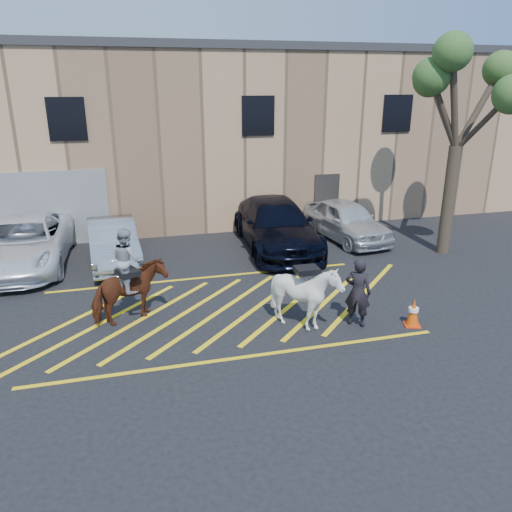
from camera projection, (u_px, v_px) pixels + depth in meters
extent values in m
plane|color=black|center=(218.00, 306.00, 13.72)|extent=(90.00, 90.00, 0.00)
imported|color=white|center=(25.00, 243.00, 16.52)|extent=(2.88, 5.89, 1.61)
imported|color=#9299A0|center=(113.00, 242.00, 16.85)|extent=(1.87, 4.50, 1.45)
imported|color=black|center=(276.00, 225.00, 18.35)|extent=(2.76, 6.12, 1.74)
imported|color=silver|center=(346.00, 220.00, 19.37)|extent=(2.36, 4.66, 1.52)
imported|color=black|center=(358.00, 292.00, 12.40)|extent=(0.78, 0.74, 1.79)
cube|color=tan|center=(169.00, 134.00, 23.52)|extent=(32.00, 10.00, 7.00)
cube|color=#2D2D30|center=(164.00, 51.00, 22.31)|extent=(32.20, 10.20, 0.30)
cube|color=black|center=(67.00, 119.00, 17.59)|extent=(1.30, 0.08, 1.50)
cube|color=black|center=(258.00, 116.00, 19.28)|extent=(1.30, 0.08, 1.50)
cube|color=black|center=(397.00, 113.00, 20.73)|extent=(1.30, 0.08, 1.50)
cube|color=#38332D|center=(326.00, 200.00, 21.16)|extent=(1.10, 0.08, 2.20)
cube|color=yellow|center=(55.00, 329.00, 12.43)|extent=(4.20, 4.20, 0.01)
cube|color=yellow|center=(99.00, 324.00, 12.69)|extent=(4.20, 4.20, 0.01)
cube|color=yellow|center=(141.00, 320.00, 12.94)|extent=(4.20, 4.20, 0.01)
cube|color=yellow|center=(182.00, 315.00, 13.19)|extent=(4.20, 4.20, 0.01)
cube|color=yellow|center=(220.00, 311.00, 13.45)|extent=(4.20, 4.20, 0.01)
cube|color=yellow|center=(258.00, 306.00, 13.70)|extent=(4.20, 4.20, 0.01)
cube|color=yellow|center=(294.00, 302.00, 13.95)|extent=(4.20, 4.20, 0.01)
cube|color=yellow|center=(329.00, 298.00, 14.21)|extent=(4.20, 4.20, 0.01)
cube|color=yellow|center=(363.00, 295.00, 14.46)|extent=(4.20, 4.20, 0.01)
cube|color=yellow|center=(205.00, 277.00, 15.73)|extent=(9.50, 0.12, 0.01)
cube|color=yellow|center=(242.00, 357.00, 11.17)|extent=(9.50, 0.12, 0.01)
imported|color=#582214|center=(129.00, 293.00, 12.63)|extent=(2.06, 1.56, 1.58)
imported|color=gray|center=(126.00, 260.00, 12.35)|extent=(0.88, 0.97, 1.61)
cube|color=black|center=(128.00, 272.00, 12.45)|extent=(0.65, 0.70, 0.14)
imported|color=silver|center=(306.00, 296.00, 12.25)|extent=(1.43, 1.60, 1.74)
cube|color=black|center=(307.00, 270.00, 12.03)|extent=(0.57, 0.47, 0.14)
cube|color=red|center=(412.00, 325.00, 12.65)|extent=(0.48, 0.48, 0.03)
cone|color=#DE4809|center=(413.00, 312.00, 12.53)|extent=(0.32, 0.32, 0.70)
cylinder|color=white|center=(414.00, 310.00, 12.51)|extent=(0.25, 0.25, 0.10)
cylinder|color=#443729|center=(449.00, 201.00, 17.46)|extent=(0.44, 0.44, 3.80)
cylinder|color=#48372C|center=(478.00, 109.00, 16.76)|extent=(1.76, 0.51, 2.68)
cylinder|color=#4B392D|center=(442.00, 114.00, 17.27)|extent=(0.33, 1.88, 2.34)
cylinder|color=#403327|center=(444.00, 114.00, 16.34)|extent=(1.40, 0.20, 2.39)
cylinder|color=#402E27|center=(482.00, 123.00, 15.99)|extent=(0.78, 1.62, 1.96)
cylinder|color=#4B3C2D|center=(454.00, 103.00, 16.00)|extent=(1.16, 0.77, 3.11)
sphere|color=#41672C|center=(501.00, 69.00, 16.66)|extent=(1.20, 1.20, 1.20)
sphere|color=#4A652B|center=(430.00, 80.00, 17.67)|extent=(1.20, 1.20, 1.20)
sphere|color=#3E632A|center=(432.00, 77.00, 15.81)|extent=(1.20, 1.20, 1.20)
sphere|color=#456F2F|center=(453.00, 52.00, 15.14)|extent=(1.20, 1.20, 1.20)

